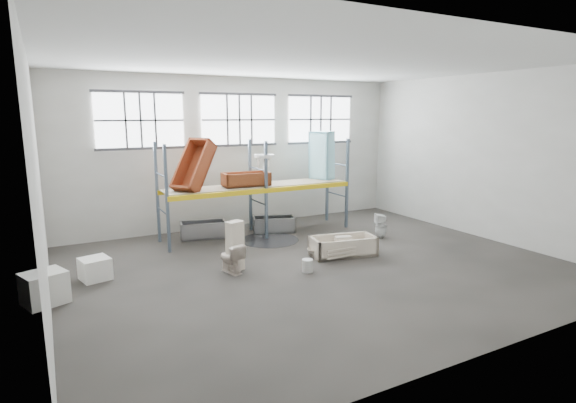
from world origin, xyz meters
TOP-DOWN VIEW (x-y plane):
  - floor at (0.00, 0.00)m, footprint 12.00×10.00m
  - ceiling at (0.00, 0.00)m, footprint 12.00×10.00m
  - wall_back at (0.00, 5.05)m, footprint 12.00×0.10m
  - wall_front at (0.00, -5.05)m, footprint 12.00×0.10m
  - wall_left at (-6.05, 0.00)m, footprint 0.10×10.00m
  - wall_right at (6.05, 0.00)m, footprint 0.10×10.00m
  - window_left at (-3.20, 4.94)m, footprint 2.60×0.04m
  - window_mid at (0.00, 4.94)m, footprint 2.60×0.04m
  - window_right at (3.20, 4.94)m, footprint 2.60×0.04m
  - rack_upright_la at (-3.00, 2.90)m, footprint 0.08×0.08m
  - rack_upright_lb at (-3.00, 4.10)m, footprint 0.08×0.08m
  - rack_upright_ma at (0.00, 2.90)m, footprint 0.08×0.08m
  - rack_upright_mb at (0.00, 4.10)m, footprint 0.08×0.08m
  - rack_upright_ra at (3.00, 2.90)m, footprint 0.08×0.08m
  - rack_upright_rb at (3.00, 4.10)m, footprint 0.08×0.08m
  - rack_beam_front at (0.00, 2.90)m, footprint 6.00×0.10m
  - rack_beam_back at (0.00, 4.10)m, footprint 6.00×0.10m
  - shelf_deck at (0.00, 3.50)m, footprint 5.90×1.10m
  - wet_patch at (0.00, 2.70)m, footprint 1.80×1.80m
  - bathtub_beige at (1.11, 0.38)m, footprint 1.87×1.14m
  - cistern_spare at (1.17, 0.49)m, footprint 0.48×0.31m
  - sink_in_tub at (0.34, 0.63)m, footprint 0.51×0.51m
  - toilet_beige at (-2.09, 0.52)m, footprint 0.57×0.79m
  - cistern_tall at (-1.94, 0.63)m, footprint 0.46×0.38m
  - toilet_white at (3.14, 1.26)m, footprint 0.46×0.46m
  - steel_tub_left at (-1.69, 3.92)m, footprint 1.48×0.90m
  - steel_tub_right at (0.57, 3.55)m, footprint 1.48×1.04m
  - rust_tub_flat at (-0.43, 3.43)m, footprint 1.47×0.77m
  - rust_tub_tilted at (-2.03, 3.55)m, footprint 1.53×1.37m
  - sink_on_shelf at (0.04, 3.10)m, footprint 0.71×0.62m
  - blue_tub_upright at (2.51, 3.72)m, footprint 0.78×0.91m
  - bucket at (-0.44, -0.32)m, footprint 0.32×0.32m
  - carton_near at (-6.09, 0.58)m, footprint 0.96×0.90m
  - carton_far at (-5.05, 1.59)m, footprint 0.74×0.74m

SIDE VIEW (x-z plane):
  - floor at x=0.00m, z-range -0.10..0.00m
  - wet_patch at x=0.00m, z-range 0.00..0.00m
  - bucket at x=-0.44m, z-range 0.00..0.31m
  - sink_in_tub at x=0.34m, z-range 0.09..0.23m
  - steel_tub_right at x=0.57m, z-range 0.00..0.49m
  - steel_tub_left at x=-1.69m, z-range 0.00..0.51m
  - carton_far at x=-5.05m, z-range 0.00..0.51m
  - bathtub_beige at x=1.11m, z-range 0.00..0.51m
  - cistern_spare at x=1.17m, z-range 0.07..0.49m
  - carton_near at x=-6.09m, z-range 0.00..0.66m
  - toilet_beige at x=-2.09m, z-range 0.00..0.73m
  - toilet_white at x=3.14m, z-range 0.00..0.78m
  - cistern_tall at x=-1.94m, z-range 0.00..1.23m
  - rack_upright_la at x=-3.00m, z-range 0.00..3.00m
  - rack_upright_lb at x=-3.00m, z-range 0.00..3.00m
  - rack_upright_ma at x=0.00m, z-range 0.00..3.00m
  - rack_upright_mb at x=0.00m, z-range 0.00..3.00m
  - rack_upright_ra at x=3.00m, z-range 0.00..3.00m
  - rack_upright_rb at x=3.00m, z-range 0.00..3.00m
  - rack_beam_front at x=0.00m, z-range 1.43..1.57m
  - rack_beam_back at x=0.00m, z-range 1.43..1.57m
  - shelf_deck at x=0.00m, z-range 1.57..1.59m
  - rust_tub_flat at x=-0.43m, z-range 1.62..2.02m
  - sink_on_shelf at x=0.04m, z-range 1.83..2.36m
  - rust_tub_tilted at x=-2.03m, z-range 1.49..3.10m
  - blue_tub_upright at x=2.51m, z-range 1.57..3.22m
  - wall_back at x=0.00m, z-range 0.00..5.00m
  - wall_front at x=0.00m, z-range 0.00..5.00m
  - wall_left at x=-6.05m, z-range 0.00..5.00m
  - wall_right at x=6.05m, z-range 0.00..5.00m
  - window_left at x=-3.20m, z-range 2.80..4.40m
  - window_mid at x=0.00m, z-range 2.80..4.40m
  - window_right at x=3.20m, z-range 2.80..4.40m
  - ceiling at x=0.00m, z-range 5.00..5.10m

